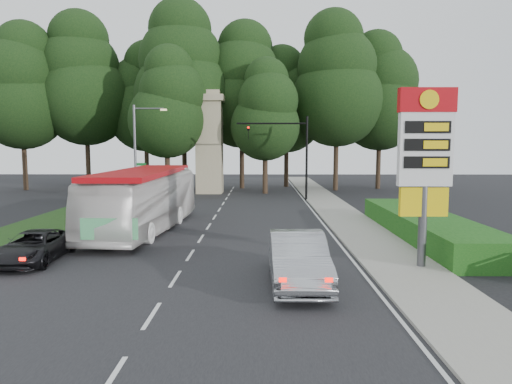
{
  "coord_description": "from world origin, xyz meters",
  "views": [
    {
      "loc": [
        3.0,
        -15.2,
        4.72
      ],
      "look_at": [
        2.78,
        9.51,
        2.2
      ],
      "focal_mm": 32.0,
      "sensor_mm": 36.0,
      "label": 1
    }
  ],
  "objects_px": {
    "traffic_signal_mast": "(291,146)",
    "transit_bus": "(145,201)",
    "streetlight_signs": "(138,149)",
    "monument": "(209,142)",
    "suv_charcoal": "(34,247)",
    "gas_station_pylon": "(425,153)",
    "sedan_silver": "(298,259)"
  },
  "relations": [
    {
      "from": "monument",
      "to": "suv_charcoal",
      "type": "relative_size",
      "value": 2.24
    },
    {
      "from": "gas_station_pylon",
      "to": "suv_charcoal",
      "type": "distance_m",
      "value": 15.89
    },
    {
      "from": "traffic_signal_mast",
      "to": "sedan_silver",
      "type": "height_order",
      "value": "traffic_signal_mast"
    },
    {
      "from": "sedan_silver",
      "to": "streetlight_signs",
      "type": "bearing_deg",
      "value": 116.31
    },
    {
      "from": "gas_station_pylon",
      "to": "traffic_signal_mast",
      "type": "bearing_deg",
      "value": 99.09
    },
    {
      "from": "gas_station_pylon",
      "to": "suv_charcoal",
      "type": "height_order",
      "value": "gas_station_pylon"
    },
    {
      "from": "gas_station_pylon",
      "to": "streetlight_signs",
      "type": "distance_m",
      "value": 25.74
    },
    {
      "from": "transit_bus",
      "to": "monument",
      "type": "bearing_deg",
      "value": 90.45
    },
    {
      "from": "transit_bus",
      "to": "suv_charcoal",
      "type": "distance_m",
      "value": 7.37
    },
    {
      "from": "sedan_silver",
      "to": "suv_charcoal",
      "type": "relative_size",
      "value": 1.18
    },
    {
      "from": "streetlight_signs",
      "to": "suv_charcoal",
      "type": "bearing_deg",
      "value": -87.64
    },
    {
      "from": "streetlight_signs",
      "to": "transit_bus",
      "type": "bearing_deg",
      "value": -73.63
    },
    {
      "from": "monument",
      "to": "sedan_silver",
      "type": "bearing_deg",
      "value": -78.16
    },
    {
      "from": "monument",
      "to": "suv_charcoal",
      "type": "height_order",
      "value": "monument"
    },
    {
      "from": "traffic_signal_mast",
      "to": "transit_bus",
      "type": "xyz_separation_m",
      "value": [
        -9.03,
        -14.36,
        -2.97
      ]
    },
    {
      "from": "streetlight_signs",
      "to": "sedan_silver",
      "type": "height_order",
      "value": "streetlight_signs"
    },
    {
      "from": "monument",
      "to": "traffic_signal_mast",
      "type": "bearing_deg",
      "value": -38.0
    },
    {
      "from": "sedan_silver",
      "to": "transit_bus",
      "type": "bearing_deg",
      "value": 127.58
    },
    {
      "from": "traffic_signal_mast",
      "to": "monument",
      "type": "xyz_separation_m",
      "value": [
        -7.68,
        6.0,
        0.43
      ]
    },
    {
      "from": "streetlight_signs",
      "to": "transit_bus",
      "type": "relative_size",
      "value": 0.66
    },
    {
      "from": "sedan_silver",
      "to": "suv_charcoal",
      "type": "xyz_separation_m",
      "value": [
        -10.49,
        2.93,
        -0.25
      ]
    },
    {
      "from": "monument",
      "to": "sedan_silver",
      "type": "height_order",
      "value": "monument"
    },
    {
      "from": "traffic_signal_mast",
      "to": "sedan_silver",
      "type": "bearing_deg",
      "value": -93.31
    },
    {
      "from": "monument",
      "to": "sedan_silver",
      "type": "xyz_separation_m",
      "value": [
        6.29,
        -30.01,
        -4.23
      ]
    },
    {
      "from": "traffic_signal_mast",
      "to": "transit_bus",
      "type": "relative_size",
      "value": 0.59
    },
    {
      "from": "gas_station_pylon",
      "to": "transit_bus",
      "type": "bearing_deg",
      "value": 148.65
    },
    {
      "from": "streetlight_signs",
      "to": "monument",
      "type": "bearing_deg",
      "value": 58.03
    },
    {
      "from": "monument",
      "to": "gas_station_pylon",
      "type": "bearing_deg",
      "value": -68.2
    },
    {
      "from": "sedan_silver",
      "to": "traffic_signal_mast",
      "type": "bearing_deg",
      "value": 85.87
    },
    {
      "from": "streetlight_signs",
      "to": "monument",
      "type": "xyz_separation_m",
      "value": [
        4.99,
        7.99,
        0.67
      ]
    },
    {
      "from": "transit_bus",
      "to": "suv_charcoal",
      "type": "xyz_separation_m",
      "value": [
        -2.85,
        -6.72,
        -1.08
      ]
    },
    {
      "from": "gas_station_pylon",
      "to": "suv_charcoal",
      "type": "bearing_deg",
      "value": 176.54
    }
  ]
}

